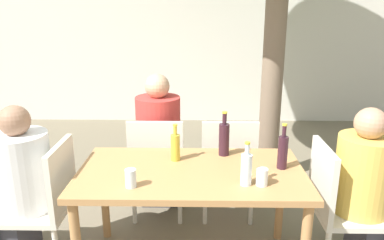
# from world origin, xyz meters

# --- Properties ---
(cafe_building_wall) EXTENTS (10.00, 0.08, 2.80)m
(cafe_building_wall) POSITION_xyz_m (0.00, 3.56, 1.40)
(cafe_building_wall) COLOR silver
(cafe_building_wall) RESTS_ON ground_plane
(dining_table_front) EXTENTS (1.47, 0.80, 0.73)m
(dining_table_front) POSITION_xyz_m (0.00, 0.00, 0.64)
(dining_table_front) COLOR #B27F4C
(dining_table_front) RESTS_ON ground_plane
(patio_chair_0) EXTENTS (0.44, 0.44, 0.90)m
(patio_chair_0) POSITION_xyz_m (-0.97, 0.00, 0.51)
(patio_chair_0) COLOR beige
(patio_chair_0) RESTS_ON ground_plane
(patio_chair_1) EXTENTS (0.44, 0.44, 0.90)m
(patio_chair_1) POSITION_xyz_m (0.97, 0.00, 0.51)
(patio_chair_1) COLOR beige
(patio_chair_1) RESTS_ON ground_plane
(patio_chair_2) EXTENTS (0.44, 0.44, 0.90)m
(patio_chair_2) POSITION_xyz_m (-0.29, 0.63, 0.51)
(patio_chair_2) COLOR beige
(patio_chair_2) RESTS_ON ground_plane
(patio_chair_3) EXTENTS (0.44, 0.44, 0.90)m
(patio_chair_3) POSITION_xyz_m (0.29, 0.63, 0.51)
(patio_chair_3) COLOR beige
(patio_chair_3) RESTS_ON ground_plane
(person_seated_0) EXTENTS (0.59, 0.38, 1.16)m
(person_seated_0) POSITION_xyz_m (-1.20, -0.00, 0.52)
(person_seated_0) COLOR #383842
(person_seated_0) RESTS_ON ground_plane
(person_seated_1) EXTENTS (0.58, 0.36, 1.15)m
(person_seated_1) POSITION_xyz_m (1.20, -0.00, 0.51)
(person_seated_1) COLOR #383842
(person_seated_1) RESTS_ON ground_plane
(person_seated_2) EXTENTS (0.37, 0.59, 1.22)m
(person_seated_2) POSITION_xyz_m (-0.29, 0.86, 0.55)
(person_seated_2) COLOR #383842
(person_seated_2) RESTS_ON ground_plane
(oil_cruet_0) EXTENTS (0.06, 0.06, 0.26)m
(oil_cruet_0) POSITION_xyz_m (-0.11, 0.17, 0.83)
(oil_cruet_0) COLOR gold
(oil_cruet_0) RESTS_ON dining_table_front
(wine_bottle_1) EXTENTS (0.06, 0.06, 0.31)m
(wine_bottle_1) POSITION_xyz_m (0.59, 0.04, 0.85)
(wine_bottle_1) COLOR #331923
(wine_bottle_1) RESTS_ON dining_table_front
(wine_bottle_2) EXTENTS (0.07, 0.07, 0.32)m
(wine_bottle_2) POSITION_xyz_m (0.23, 0.27, 0.85)
(wine_bottle_2) COLOR #331923
(wine_bottle_2) RESTS_ON dining_table_front
(water_bottle_3) EXTENTS (0.07, 0.07, 0.27)m
(water_bottle_3) POSITION_xyz_m (0.33, -0.20, 0.83)
(water_bottle_3) COLOR silver
(water_bottle_3) RESTS_ON dining_table_front
(drinking_glass_0) EXTENTS (0.07, 0.07, 0.10)m
(drinking_glass_0) POSITION_xyz_m (0.42, -0.21, 0.78)
(drinking_glass_0) COLOR white
(drinking_glass_0) RESTS_ON dining_table_front
(drinking_glass_1) EXTENTS (0.07, 0.07, 0.11)m
(drinking_glass_1) POSITION_xyz_m (-0.35, -0.24, 0.78)
(drinking_glass_1) COLOR silver
(drinking_glass_1) RESTS_ON dining_table_front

